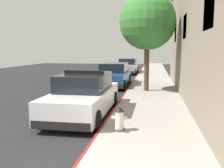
{
  "coord_description": "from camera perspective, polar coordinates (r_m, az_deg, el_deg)",
  "views": [
    {
      "loc": [
        1.46,
        -3.56,
        2.43
      ],
      "look_at": [
        -0.29,
        6.66,
        1.0
      ],
      "focal_mm": 39.58,
      "sensor_mm": 36.0,
      "label": 1
    }
  ],
  "objects": [
    {
      "name": "sidewalk_pavement",
      "position": [
        13.77,
        9.3,
        -2.1
      ],
      "size": [
        2.8,
        60.0,
        0.15
      ],
      "primitive_type": "cube",
      "color": "#9E9991",
      "rests_on": "ground"
    },
    {
      "name": "parked_car_silver_ahead",
      "position": [
        16.73,
        0.45,
        2.05
      ],
      "size": [
        1.94,
        4.84,
        1.56
      ],
      "color": "navy",
      "rests_on": "ground"
    },
    {
      "name": "police_cruiser",
      "position": [
        9.29,
        -6.45,
        -2.66
      ],
      "size": [
        1.94,
        4.84,
        1.68
      ],
      "color": "white",
      "rests_on": "ground"
    },
    {
      "name": "ground_plane",
      "position": [
        15.07,
        -14.18,
        -2.06
      ],
      "size": [
        28.7,
        60.0,
        0.2
      ],
      "primitive_type": "cube",
      "color": "#232326"
    },
    {
      "name": "street_tree",
      "position": [
        14.05,
        8.19,
        14.04
      ],
      "size": [
        3.11,
        3.11,
        5.38
      ],
      "color": "brown",
      "rests_on": "sidewalk_pavement"
    },
    {
      "name": "fire_hydrant",
      "position": [
        7.06,
        1.7,
        -7.99
      ],
      "size": [
        0.44,
        0.4,
        0.76
      ],
      "color": "#4C4C51",
      "rests_on": "sidewalk_pavement"
    },
    {
      "name": "parked_car_dark_far",
      "position": [
        25.97,
        3.67,
        4.1
      ],
      "size": [
        1.94,
        4.84,
        1.56
      ],
      "color": "#B2B5BA",
      "rests_on": "ground"
    },
    {
      "name": "curb_painted_edge",
      "position": [
        13.85,
        3.33,
        -1.95
      ],
      "size": [
        0.08,
        60.0,
        0.15
      ],
      "primitive_type": "cube",
      "color": "maroon",
      "rests_on": "ground"
    }
  ]
}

